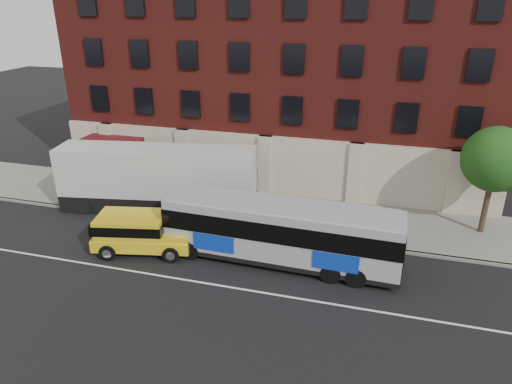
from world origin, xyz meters
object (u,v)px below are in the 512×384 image
(yellow_suv, at_px, (139,231))
(shipping_container, at_px, (158,180))
(street_tree, at_px, (496,162))
(sign_pole, at_px, (110,192))
(city_bus, at_px, (281,231))

(yellow_suv, xyz_separation_m, shipping_container, (-1.38, 5.13, 0.83))
(yellow_suv, bearing_deg, shipping_container, 105.10)
(street_tree, bearing_deg, yellow_suv, -158.76)
(sign_pole, bearing_deg, yellow_suv, -42.76)
(sign_pole, height_order, shipping_container, shipping_container)
(sign_pole, height_order, yellow_suv, sign_pole)
(sign_pole, height_order, city_bus, city_bus)
(yellow_suv, relative_size, shipping_container, 0.45)
(street_tree, xyz_separation_m, yellow_suv, (-18.06, -7.02, -3.21))
(yellow_suv, bearing_deg, sign_pole, 137.24)
(yellow_suv, bearing_deg, city_bus, 7.01)
(city_bus, xyz_separation_m, shipping_container, (-8.91, 4.21, 0.22))
(sign_pole, xyz_separation_m, shipping_container, (2.60, 1.45, 0.58))
(shipping_container, bearing_deg, sign_pole, -150.83)
(shipping_container, bearing_deg, yellow_suv, -74.90)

